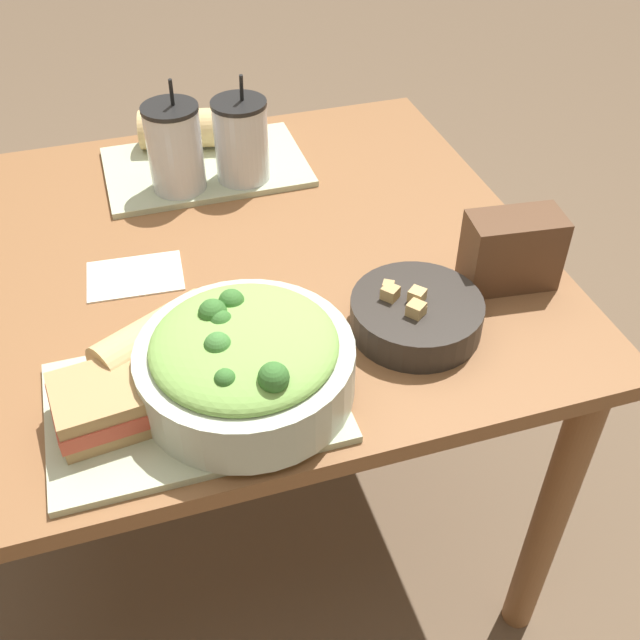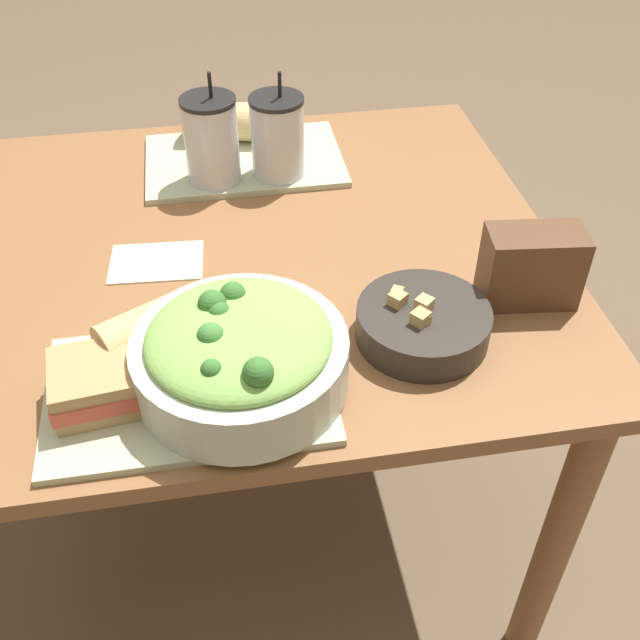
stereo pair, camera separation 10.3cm
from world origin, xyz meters
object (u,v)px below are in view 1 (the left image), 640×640
drink_cup_dark (175,150)px  salad_bowl (245,360)px  baguette_near (158,341)px  baguette_far (185,129)px  napkin_folded (135,276)px  soup_bowl (416,314)px  drink_cup_red (241,143)px  chip_bag (512,251)px  sandwich_near (107,403)px

drink_cup_dark → salad_bowl: bearing=-89.7°
baguette_near → baguette_far: (0.14, 0.62, 0.00)m
napkin_folded → soup_bowl: bearing=-33.1°
drink_cup_red → napkin_folded: bearing=-134.9°
baguette_near → drink_cup_red: bearing=-54.1°
salad_bowl → napkin_folded: (-0.12, 0.32, -0.07)m
salad_bowl → baguette_near: salad_bowl is taller
baguette_far → chip_bag: (0.43, -0.59, 0.01)m
drink_cup_dark → drink_cup_red: size_ratio=1.04×
soup_bowl → baguette_far: size_ratio=1.05×
salad_bowl → drink_cup_red: 0.57m
sandwich_near → drink_cup_red: bearing=54.6°
sandwich_near → drink_cup_red: 0.64m
salad_bowl → drink_cup_red: (0.12, 0.56, 0.02)m
baguette_near → drink_cup_dark: (0.10, 0.47, 0.04)m
baguette_far → drink_cup_dark: size_ratio=0.88×
salad_bowl → baguette_far: size_ratio=1.55×
chip_bag → drink_cup_dark: bearing=143.4°
salad_bowl → drink_cup_dark: drink_cup_dark is taller
baguette_near → baguette_far: same height
sandwich_near → salad_bowl: bearing=-6.6°
baguette_far → drink_cup_dark: drink_cup_dark is taller
soup_bowl → napkin_folded: soup_bowl is taller
baguette_near → chip_bag: chip_bag is taller
soup_bowl → baguette_far: baguette_far is taller
sandwich_near → drink_cup_red: drink_cup_red is taller
drink_cup_dark → napkin_folded: 0.28m
baguette_near → baguette_far: bearing=-41.0°
salad_bowl → drink_cup_dark: 0.56m
sandwich_near → baguette_far: baguette_far is taller
baguette_near → soup_bowl: bearing=-122.8°
baguette_far → chip_bag: chip_bag is taller
drink_cup_red → sandwich_near: bearing=-118.9°
sandwich_near → baguette_near: size_ratio=0.76×
sandwich_near → drink_cup_dark: (0.18, 0.56, 0.05)m
salad_bowl → drink_cup_red: size_ratio=1.42×
sandwich_near → napkin_folded: 0.33m
napkin_folded → drink_cup_dark: bearing=64.3°
salad_bowl → soup_bowl: bearing=12.5°
napkin_folded → sandwich_near: bearing=-101.9°
napkin_folded → drink_cup_red: bearing=45.1°
sandwich_near → napkin_folded: bearing=71.6°
soup_bowl → chip_bag: 0.20m
baguette_near → drink_cup_red: 0.52m
baguette_far → drink_cup_red: drink_cup_red is taller
baguette_near → baguette_far: 0.64m
soup_bowl → baguette_far: (-0.24, 0.65, 0.02)m
baguette_far → drink_cup_red: bearing=-138.9°
salad_bowl → soup_bowl: size_ratio=1.47×
salad_bowl → napkin_folded: size_ratio=1.80×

